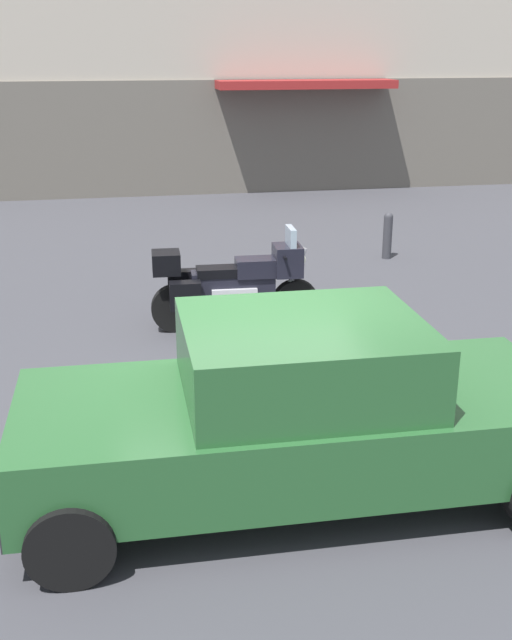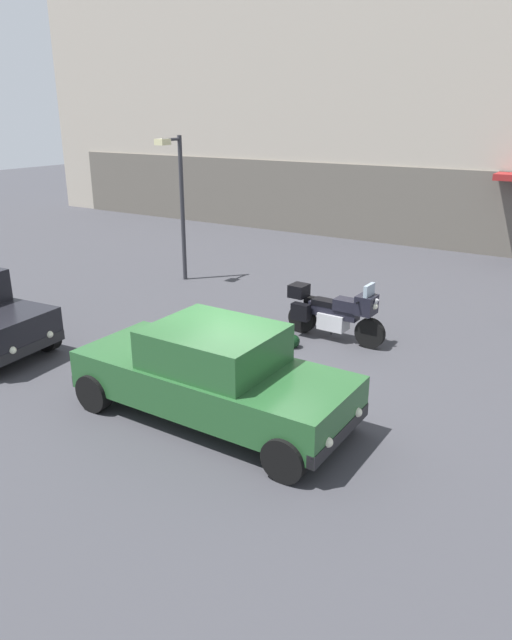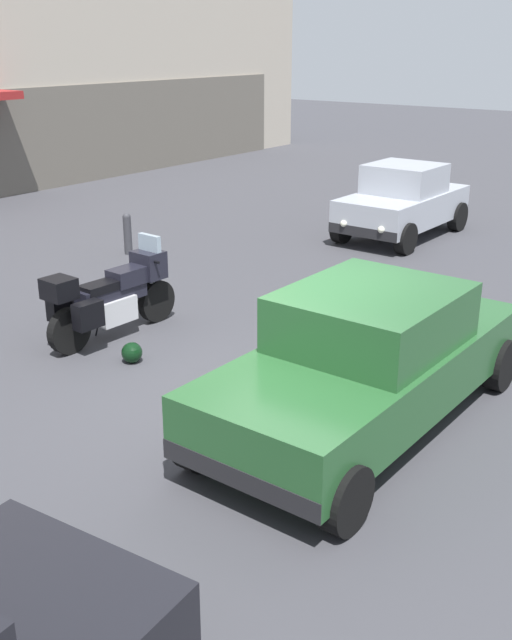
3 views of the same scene
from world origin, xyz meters
name	(u,v)px [view 1 (image 1 of 3)]	position (x,y,z in m)	size (l,w,h in m)	color
ground_plane	(251,442)	(0.00, 0.00, 0.00)	(80.00, 80.00, 0.00)	#38383D
motorcycle	(233,284)	(0.34, 3.19, 0.62)	(2.26, 0.78, 1.36)	black
helmet	(205,344)	(-0.15, 2.31, 0.14)	(0.28, 0.28, 0.28)	black
car_sedan_far	(298,412)	(0.21, -0.99, 0.78)	(4.60, 1.95, 1.56)	#235128
bollard_curbside	(388,234)	(3.62, 6.28, 0.44)	(0.16, 0.16, 0.83)	#333338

